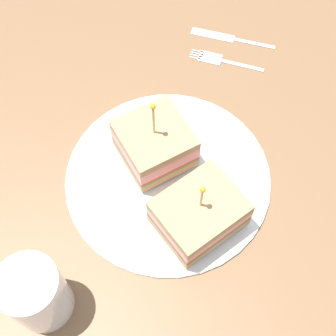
# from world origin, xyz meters

# --- Properties ---
(ground_plane) EXTENTS (1.03, 1.03, 0.02)m
(ground_plane) POSITION_xyz_m (0.00, 0.00, -0.01)
(ground_plane) COLOR brown
(plate) EXTENTS (0.28, 0.28, 0.01)m
(plate) POSITION_xyz_m (0.00, 0.00, 0.00)
(plate) COLOR white
(plate) RESTS_ON ground_plane
(sandwich_half_front) EXTENTS (0.12, 0.12, 0.11)m
(sandwich_half_front) POSITION_xyz_m (0.02, -0.03, 0.04)
(sandwich_half_front) COLOR tan
(sandwich_half_front) RESTS_ON plate
(sandwich_half_back) EXTENTS (0.13, 0.13, 0.10)m
(sandwich_half_back) POSITION_xyz_m (-0.04, 0.06, 0.03)
(sandwich_half_back) COLOR tan
(sandwich_half_back) RESTS_ON plate
(drink_glass) EXTENTS (0.07, 0.07, 0.10)m
(drink_glass) POSITION_xyz_m (0.13, 0.18, 0.04)
(drink_glass) COLOR silver
(drink_glass) RESTS_ON ground_plane
(fork) EXTENTS (0.12, 0.04, 0.00)m
(fork) POSITION_xyz_m (-0.06, -0.21, 0.00)
(fork) COLOR silver
(fork) RESTS_ON ground_plane
(knife) EXTENTS (0.14, 0.04, 0.00)m
(knife) POSITION_xyz_m (-0.07, -0.26, 0.00)
(knife) COLOR silver
(knife) RESTS_ON ground_plane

